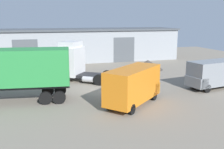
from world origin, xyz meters
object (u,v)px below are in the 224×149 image
container_trailer_blue (0,69)px  oil_drum (149,88)px  gravel_pile (148,65)px  tractor_unit_white (74,62)px  delivery_van_orange (134,85)px  delivery_van_grey (214,73)px

container_trailer_blue → oil_drum: (11.77, -0.81, -2.13)m
gravel_pile → oil_drum: size_ratio=4.27×
tractor_unit_white → delivery_van_orange: tractor_unit_white is taller
delivery_van_orange → oil_drum: size_ratio=6.13×
tractor_unit_white → oil_drum: size_ratio=7.50×
delivery_van_grey → oil_drum: size_ratio=6.29×
oil_drum → gravel_pile: bearing=66.3°
tractor_unit_white → oil_drum: tractor_unit_white is taller
container_trailer_blue → gravel_pile: size_ratio=2.80×
container_trailer_blue → gravel_pile: bearing=-143.4°
delivery_van_orange → gravel_pile: size_ratio=1.43×
oil_drum → container_trailer_blue: bearing=176.1°
delivery_van_grey → gravel_pile: size_ratio=1.47×
delivery_van_grey → gravel_pile: 10.26m
tractor_unit_white → oil_drum: 8.58m
gravel_pile → delivery_van_grey: bearing=-78.7°
container_trailer_blue → delivery_van_grey: container_trailer_blue is taller
container_trailer_blue → gravel_pile: (16.06, 8.97, -1.97)m
tractor_unit_white → container_trailer_blue: bearing=78.0°
delivery_van_orange → oil_drum: bearing=5.4°
delivery_van_orange → oil_drum: (2.34, 2.50, -1.05)m
container_trailer_blue → delivery_van_orange: container_trailer_blue is taller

